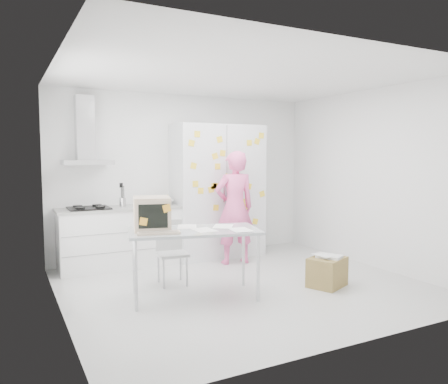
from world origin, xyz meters
name	(u,v)px	position (x,y,z in m)	size (l,w,h in m)	color
floor	(244,286)	(0.00, 0.00, -0.01)	(4.50, 4.00, 0.02)	silver
walls	(219,180)	(0.00, 0.72, 1.35)	(4.52, 4.01, 2.70)	white
ceiling	(245,76)	(0.00, 0.00, 2.70)	(4.50, 4.00, 0.02)	white
counter_run	(120,236)	(-1.20, 1.70, 0.47)	(1.84, 0.63, 1.28)	white
range_hood	(85,138)	(-1.65, 1.84, 1.96)	(0.70, 0.48, 1.01)	silver
tall_cabinet	(218,191)	(0.45, 1.67, 1.10)	(1.50, 0.68, 2.20)	silver
person	(235,208)	(0.46, 1.10, 0.88)	(0.64, 0.42, 1.77)	pink
desk	(168,222)	(-1.05, -0.01, 0.92)	(1.67, 1.11, 1.22)	#AAB2B5
chair	(171,248)	(-0.80, 0.55, 0.47)	(0.42, 0.42, 0.84)	#AEAEAC
cardboard_box	(327,271)	(0.96, -0.51, 0.20)	(0.58, 0.54, 0.42)	olive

